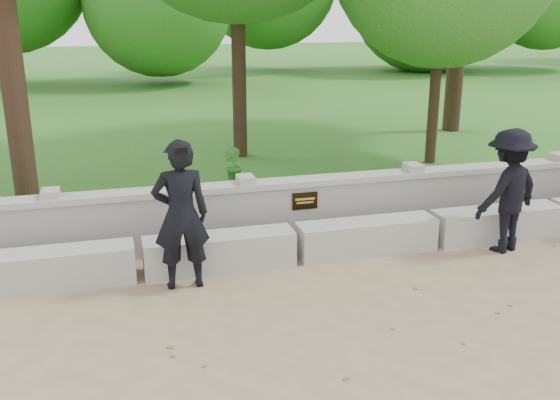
{
  "coord_description": "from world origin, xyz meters",
  "views": [
    {
      "loc": [
        -2.21,
        -5.36,
        3.19
      ],
      "look_at": [
        -0.28,
        1.64,
        0.93
      ],
      "focal_mm": 40.0,
      "sensor_mm": 36.0,
      "label": 1
    }
  ],
  "objects": [
    {
      "name": "visitor_mid",
      "position": [
        2.83,
        1.5,
        0.84
      ],
      "size": [
        1.22,
        0.93,
        1.68
      ],
      "color": "black",
      "rests_on": "ground"
    },
    {
      "name": "man_main",
      "position": [
        -1.51,
        1.49,
        0.89
      ],
      "size": [
        0.66,
        0.59,
        1.79
      ],
      "color": "black",
      "rests_on": "ground"
    },
    {
      "name": "ground",
      "position": [
        0.0,
        0.0,
        0.0
      ],
      "size": [
        80.0,
        80.0,
        0.0
      ],
      "primitive_type": "plane",
      "color": "#9E8660",
      "rests_on": "ground"
    },
    {
      "name": "shrub_b",
      "position": [
        -0.22,
        4.97,
        0.55
      ],
      "size": [
        0.4,
        0.42,
        0.61
      ],
      "primitive_type": "imported",
      "rotation": [
        0.0,
        0.0,
        2.13
      ],
      "color": "#307226",
      "rests_on": "lawn"
    },
    {
      "name": "lawn",
      "position": [
        0.0,
        14.0,
        0.12
      ],
      "size": [
        40.0,
        22.0,
        0.25
      ],
      "primitive_type": "cube",
      "color": "#325D1F",
      "rests_on": "ground"
    },
    {
      "name": "concrete_bench",
      "position": [
        0.0,
        1.9,
        0.22
      ],
      "size": [
        11.9,
        0.45,
        0.45
      ],
      "color": "#A5A39C",
      "rests_on": "ground"
    },
    {
      "name": "parapet_wall",
      "position": [
        0.0,
        2.6,
        0.46
      ],
      "size": [
        12.5,
        0.35,
        0.9
      ],
      "color": "#9B9992",
      "rests_on": "ground"
    }
  ]
}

